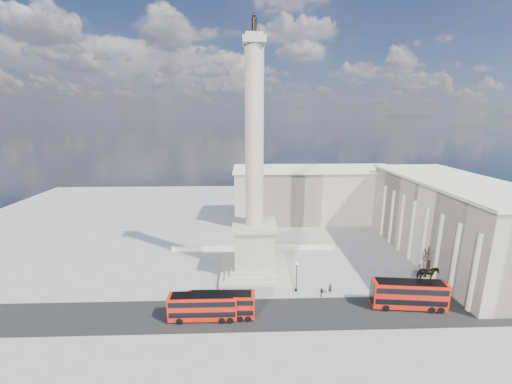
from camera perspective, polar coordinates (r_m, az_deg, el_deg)
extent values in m
plane|color=gray|center=(64.61, -0.15, -16.27)|extent=(180.00, 180.00, 0.00)
cube|color=black|center=(56.53, 5.63, -21.15)|extent=(120.00, 9.00, 0.01)
cube|color=#A39E88|center=(68.76, -0.28, -13.84)|extent=(14.00, 14.00, 1.00)
cube|color=#A39E88|center=(68.42, -0.28, -13.29)|extent=(12.00, 12.00, 0.50)
cube|color=#A39E88|center=(68.20, -0.28, -12.91)|extent=(10.00, 10.00, 0.50)
cube|color=#A39E88|center=(66.42, -0.29, -9.63)|extent=(8.00, 8.00, 8.00)
cube|color=#A39E88|center=(64.81, -0.29, -6.05)|extent=(9.00, 9.00, 0.80)
cylinder|color=#ACA18E|center=(61.23, -0.31, 9.49)|extent=(3.60, 3.60, 34.00)
cube|color=#A39E88|center=(62.51, -0.33, 25.80)|extent=(4.20, 4.20, 1.20)
cube|color=#A39E88|center=(62.70, -0.33, 26.60)|extent=(3.20, 3.20, 0.60)
cylinder|color=black|center=(63.09, -0.34, 28.02)|extent=(0.90, 0.90, 2.60)
sphere|color=black|center=(63.51, -0.34, 29.42)|extent=(0.70, 0.70, 0.70)
cube|color=beige|center=(78.67, -0.51, -10.13)|extent=(40.00, 0.60, 1.10)
cube|color=beige|center=(84.12, 32.04, -4.55)|extent=(18.00, 45.00, 18.00)
cube|color=beige|center=(82.06, 32.84, 1.66)|extent=(19.00, 46.00, 0.60)
cube|color=beige|center=(101.38, 10.52, -0.47)|extent=(50.00, 16.00, 16.00)
cube|color=beige|center=(99.73, 10.72, 4.16)|extent=(51.00, 17.00, 0.60)
cube|color=red|center=(54.41, -9.63, -19.82)|extent=(10.98, 2.54, 4.04)
cube|color=black|center=(54.80, -9.60, -20.45)|extent=(10.55, 2.60, 0.90)
cube|color=black|center=(53.83, -9.68, -18.87)|extent=(10.55, 2.60, 0.90)
cube|color=black|center=(53.31, -9.72, -17.98)|extent=(9.89, 2.29, 0.06)
cylinder|color=black|center=(56.01, -13.49, -21.19)|extent=(1.11, 2.62, 1.10)
cylinder|color=black|center=(55.10, -6.15, -21.50)|extent=(1.11, 2.62, 1.10)
cylinder|color=black|center=(55.02, -4.68, -21.53)|extent=(1.11, 2.62, 1.10)
cube|color=red|center=(54.44, -6.34, -19.70)|extent=(10.98, 2.79, 4.02)
cube|color=black|center=(54.83, -6.32, -20.33)|extent=(10.54, 2.84, 0.89)
cube|color=black|center=(53.86, -6.37, -18.75)|extent=(10.54, 2.84, 0.89)
cube|color=black|center=(53.35, -6.40, -17.86)|extent=(9.88, 2.51, 0.06)
cylinder|color=black|center=(55.91, -10.23, -21.08)|extent=(1.16, 2.63, 1.09)
cylinder|color=black|center=(55.23, -2.90, -21.35)|extent=(1.16, 2.63, 1.09)
cylinder|color=black|center=(55.19, -1.44, -21.36)|extent=(1.16, 2.63, 1.09)
cube|color=red|center=(62.00, 26.01, -16.34)|extent=(12.45, 4.08, 4.50)
cube|color=black|center=(62.39, 25.93, -16.99)|extent=(11.97, 4.09, 1.00)
cube|color=black|center=(61.45, 26.13, -15.37)|extent=(11.97, 4.09, 1.00)
cube|color=black|center=(60.95, 26.23, -14.47)|extent=(11.21, 3.67, 0.07)
cylinder|color=black|center=(61.67, 22.14, -18.28)|extent=(1.53, 3.01, 1.22)
cylinder|color=black|center=(64.29, 28.79, -17.64)|extent=(1.53, 3.01, 1.22)
cylinder|color=black|center=(64.89, 30.02, -17.49)|extent=(1.53, 3.01, 1.22)
cylinder|color=black|center=(62.57, 7.29, -17.23)|extent=(0.40, 0.40, 0.45)
cylinder|color=black|center=(61.34, 7.36, -15.24)|extent=(0.14, 0.14, 5.42)
cylinder|color=black|center=(60.13, 7.44, -13.05)|extent=(0.27, 0.27, 0.27)
sphere|color=silver|center=(59.99, 7.45, -12.78)|extent=(0.51, 0.51, 0.51)
cube|color=beige|center=(65.62, 28.15, -17.26)|extent=(4.04, 3.03, 0.50)
cube|color=beige|center=(64.69, 28.35, -15.75)|extent=(3.23, 2.22, 4.44)
imported|color=black|center=(63.11, 28.72, -12.89)|extent=(3.44, 2.02, 2.73)
cylinder|color=black|center=(62.44, 28.89, -11.51)|extent=(0.50, 0.50, 1.21)
sphere|color=black|center=(62.15, 28.97, -10.88)|extent=(0.36, 0.36, 0.36)
cylinder|color=#332319|center=(71.61, 28.62, -11.54)|extent=(0.30, 0.30, 7.56)
cylinder|color=#332319|center=(76.28, 30.76, -10.97)|extent=(0.27, 0.27, 5.90)
cylinder|color=#332319|center=(85.45, 25.68, -7.75)|extent=(0.26, 0.26, 6.12)
imported|color=black|center=(62.61, 13.33, -16.73)|extent=(0.70, 0.46, 1.89)
imported|color=black|center=(70.32, 30.82, -14.90)|extent=(1.06, 0.97, 1.75)
imported|color=black|center=(61.28, 11.84, -17.38)|extent=(1.10, 1.06, 1.84)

